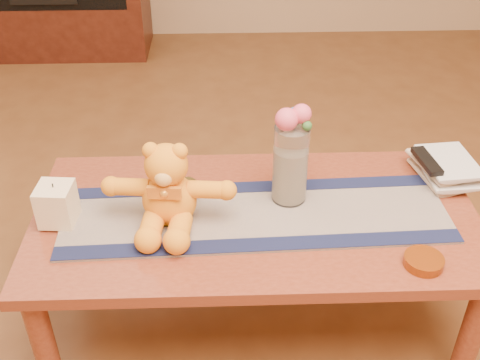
{
  "coord_description": "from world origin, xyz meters",
  "views": [
    {
      "loc": [
        -0.1,
        -1.45,
        1.59
      ],
      "look_at": [
        -0.05,
        0.0,
        0.58
      ],
      "focal_mm": 43.79,
      "sensor_mm": 36.0,
      "label": 1
    }
  ],
  "objects_px": {
    "pillar_candle": "(57,204)",
    "tv_remote": "(427,161)",
    "teddy_bear": "(168,184)",
    "amber_dish": "(424,261)",
    "book_bottom": "(421,178)",
    "glass_vase": "(290,164)",
    "bronze_ball": "(188,188)"
  },
  "relations": [
    {
      "from": "bronze_ball",
      "to": "book_bottom",
      "type": "xyz_separation_m",
      "value": [
        0.79,
        0.08,
        -0.03
      ]
    },
    {
      "from": "teddy_bear",
      "to": "amber_dish",
      "type": "distance_m",
      "value": 0.77
    },
    {
      "from": "glass_vase",
      "to": "pillar_candle",
      "type": "bearing_deg",
      "value": -172.73
    },
    {
      "from": "book_bottom",
      "to": "amber_dish",
      "type": "bearing_deg",
      "value": -116.51
    },
    {
      "from": "pillar_candle",
      "to": "tv_remote",
      "type": "xyz_separation_m",
      "value": [
        1.18,
        0.18,
        0.01
      ]
    },
    {
      "from": "glass_vase",
      "to": "tv_remote",
      "type": "relative_size",
      "value": 1.62
    },
    {
      "from": "amber_dish",
      "to": "tv_remote",
      "type": "bearing_deg",
      "value": 73.9
    },
    {
      "from": "pillar_candle",
      "to": "book_bottom",
      "type": "height_order",
      "value": "pillar_candle"
    },
    {
      "from": "amber_dish",
      "to": "book_bottom",
      "type": "bearing_deg",
      "value": 74.45
    },
    {
      "from": "teddy_bear",
      "to": "book_bottom",
      "type": "distance_m",
      "value": 0.87
    },
    {
      "from": "bronze_ball",
      "to": "amber_dish",
      "type": "distance_m",
      "value": 0.75
    },
    {
      "from": "glass_vase",
      "to": "bronze_ball",
      "type": "bearing_deg",
      "value": 177.8
    },
    {
      "from": "glass_vase",
      "to": "amber_dish",
      "type": "relative_size",
      "value": 2.33
    },
    {
      "from": "bronze_ball",
      "to": "book_bottom",
      "type": "distance_m",
      "value": 0.79
    },
    {
      "from": "teddy_bear",
      "to": "amber_dish",
      "type": "bearing_deg",
      "value": -12.08
    },
    {
      "from": "glass_vase",
      "to": "tv_remote",
      "type": "xyz_separation_m",
      "value": [
        0.46,
        0.09,
        -0.05
      ]
    },
    {
      "from": "glass_vase",
      "to": "bronze_ball",
      "type": "relative_size",
      "value": 3.47
    },
    {
      "from": "glass_vase",
      "to": "amber_dish",
      "type": "xyz_separation_m",
      "value": [
        0.35,
        -0.32,
        -0.12
      ]
    },
    {
      "from": "book_bottom",
      "to": "amber_dish",
      "type": "distance_m",
      "value": 0.43
    },
    {
      "from": "teddy_bear",
      "to": "book_bottom",
      "type": "height_order",
      "value": "teddy_bear"
    },
    {
      "from": "bronze_ball",
      "to": "amber_dish",
      "type": "height_order",
      "value": "bronze_ball"
    },
    {
      "from": "pillar_candle",
      "to": "amber_dish",
      "type": "relative_size",
      "value": 1.12
    },
    {
      "from": "book_bottom",
      "to": "amber_dish",
      "type": "height_order",
      "value": "amber_dish"
    },
    {
      "from": "bronze_ball",
      "to": "pillar_candle",
      "type": "bearing_deg",
      "value": -165.12
    },
    {
      "from": "pillar_candle",
      "to": "amber_dish",
      "type": "distance_m",
      "value": 1.09
    },
    {
      "from": "teddy_bear",
      "to": "book_bottom",
      "type": "relative_size",
      "value": 1.69
    },
    {
      "from": "teddy_bear",
      "to": "tv_remote",
      "type": "xyz_separation_m",
      "value": [
        0.84,
        0.18,
        -0.05
      ]
    },
    {
      "from": "pillar_candle",
      "to": "bronze_ball",
      "type": "height_order",
      "value": "pillar_candle"
    },
    {
      "from": "teddy_bear",
      "to": "pillar_candle",
      "type": "height_order",
      "value": "teddy_bear"
    },
    {
      "from": "pillar_candle",
      "to": "book_bottom",
      "type": "relative_size",
      "value": 0.56
    },
    {
      "from": "pillar_candle",
      "to": "tv_remote",
      "type": "relative_size",
      "value": 0.78
    },
    {
      "from": "pillar_candle",
      "to": "amber_dish",
      "type": "xyz_separation_m",
      "value": [
        1.06,
        -0.23,
        -0.06
      ]
    }
  ]
}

